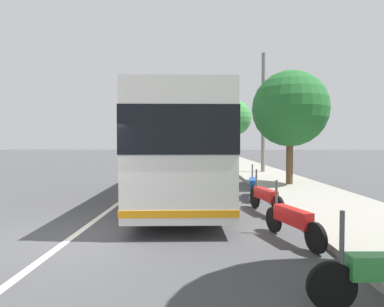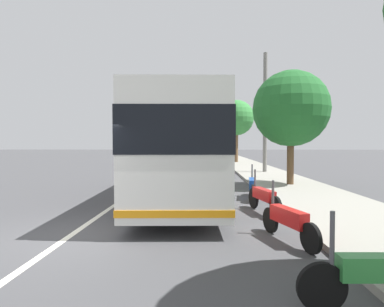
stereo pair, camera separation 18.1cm
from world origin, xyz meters
TOP-DOWN VIEW (x-y plane):
  - ground_plane at (0.00, 0.00)m, footprint 220.00×220.00m
  - sidewalk_curb at (10.00, -7.19)m, footprint 110.00×3.60m
  - lane_divider_line at (10.00, 0.00)m, footprint 110.00×0.16m
  - coach_bus at (5.45, -2.15)m, footprint 11.69×3.10m
  - motorcycle_nearest_curb at (-0.21, -4.83)m, footprint 2.04×0.72m
  - motorcycle_mid_row at (2.58, -4.84)m, footprint 2.22×0.59m
  - motorcycle_far_end at (5.19, -4.90)m, footprint 2.26×0.40m
  - car_ahead_same_lane at (30.35, -1.68)m, footprint 4.74×2.07m
  - car_behind_bus at (26.25, 2.35)m, footprint 4.65×2.16m
  - roadside_tree_mid_block at (8.56, -7.24)m, footprint 3.66×3.66m
  - roadside_tree_far_block at (27.56, -6.58)m, footprint 3.81×3.81m
  - utility_pole at (15.53, -7.36)m, footprint 0.28×0.28m

SIDE VIEW (x-z plane):
  - ground_plane at x=0.00m, z-range 0.00..0.00m
  - lane_divider_line at x=10.00m, z-range 0.00..0.01m
  - sidewalk_curb at x=10.00m, z-range 0.00..0.14m
  - motorcycle_nearest_curb at x=-0.21m, z-range -0.16..1.08m
  - motorcycle_mid_row at x=2.58m, z-range -0.16..1.11m
  - motorcycle_far_end at x=5.19m, z-range -0.15..1.12m
  - car_ahead_same_lane at x=30.35m, z-range -0.03..1.46m
  - car_behind_bus at x=26.25m, z-range -0.05..1.51m
  - coach_bus at x=5.45m, z-range 0.22..3.76m
  - roadside_tree_mid_block at x=8.56m, z-range 0.97..6.60m
  - utility_pole at x=15.53m, z-range 0.00..8.45m
  - roadside_tree_far_block at x=27.56m, z-range 1.47..8.29m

